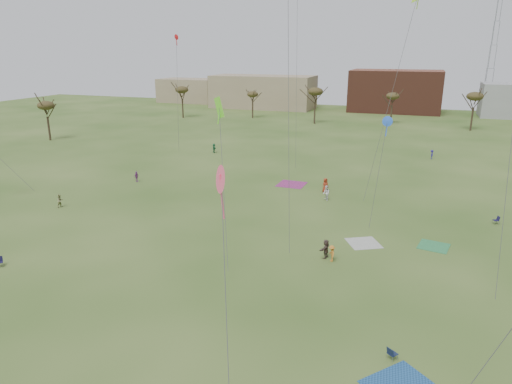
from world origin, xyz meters
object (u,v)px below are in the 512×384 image
(camp_chair_left, at_px, (0,264))
(radio_tower, at_px, (493,44))
(camp_chair_center, at_px, (392,356))
(camp_chair_right, at_px, (496,222))

(camp_chair_left, relative_size, radio_tower, 0.02)
(camp_chair_left, bearing_deg, camp_chair_center, -46.30)
(camp_chair_center, height_order, camp_chair_right, same)
(camp_chair_right, height_order, radio_tower, radio_tower)
(camp_chair_center, xyz_separation_m, camp_chair_right, (8.72, 26.95, 0.00))
(camp_chair_center, bearing_deg, radio_tower, -59.47)
(camp_chair_left, xyz_separation_m, camp_chair_right, (41.17, 25.62, 0.00))
(radio_tower, bearing_deg, camp_chair_right, -94.71)
(camp_chair_right, bearing_deg, camp_chair_center, -40.55)
(camp_chair_left, distance_m, radio_tower, 134.87)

